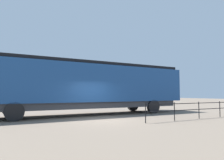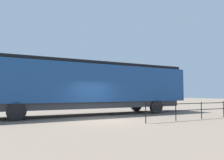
{
  "view_description": "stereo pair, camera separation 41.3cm",
  "coord_description": "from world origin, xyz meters",
  "views": [
    {
      "loc": [
        11.35,
        -5.8,
        1.55
      ],
      "look_at": [
        1.47,
        -0.24,
        2.3
      ],
      "focal_mm": 33.99,
      "sensor_mm": 36.0,
      "label": 1
    },
    {
      "loc": [
        11.55,
        -5.43,
        1.55
      ],
      "look_at": [
        1.47,
        -0.24,
        2.3
      ],
      "focal_mm": 33.99,
      "sensor_mm": 36.0,
      "label": 2
    }
  ],
  "objects": [
    {
      "name": "ground_plane",
      "position": [
        0.0,
        0.0,
        0.0
      ],
      "size": [
        120.0,
        120.0,
        0.0
      ],
      "primitive_type": "plane",
      "color": "#756656"
    },
    {
      "name": "locomotive",
      "position": [
        -3.37,
        0.84,
        2.2
      ],
      "size": [
        3.16,
        15.93,
        3.89
      ],
      "color": "navy",
      "rests_on": "ground_plane"
    },
    {
      "name": "platform_fence",
      "position": [
        2.3,
        6.67,
        0.7
      ],
      "size": [
        0.05,
        10.7,
        1.07
      ],
      "color": "black",
      "rests_on": "ground_plane"
    }
  ]
}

